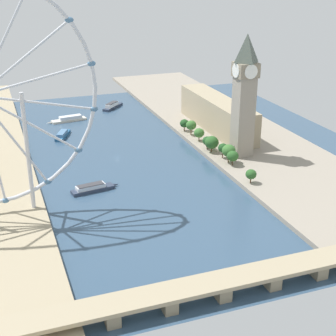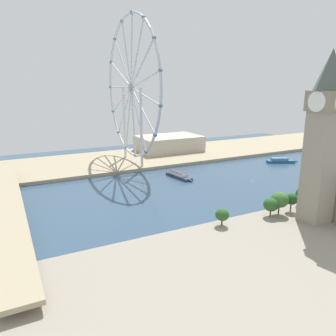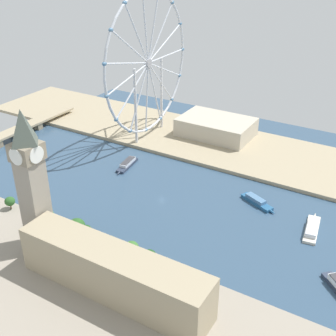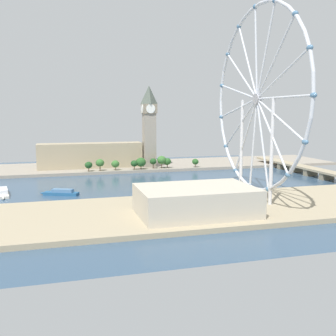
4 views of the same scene
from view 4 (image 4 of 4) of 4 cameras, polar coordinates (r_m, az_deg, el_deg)
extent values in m
plane|color=#334C66|center=(348.78, -5.01, -2.37)|extent=(384.40, 384.40, 0.00)
cube|color=gray|center=(453.08, -7.50, 0.20)|extent=(90.00, 520.00, 3.00)
cube|color=tan|center=(246.21, -0.40, -6.39)|extent=(90.00, 520.00, 3.00)
cube|color=gray|center=(435.62, -2.73, 4.03)|extent=(13.05, 13.05, 58.76)
cube|color=gray|center=(434.55, -2.76, 8.57)|extent=(15.14, 15.14, 10.14)
pyramid|color=#4C564C|center=(434.94, -2.77, 10.54)|extent=(13.71, 13.71, 19.78)
cylinder|color=white|center=(436.36, -1.75, 8.57)|extent=(9.92, 0.50, 9.92)
cylinder|color=white|center=(432.89, -3.78, 8.56)|extent=(9.92, 0.50, 9.92)
cylinder|color=white|center=(426.92, -2.53, 8.58)|extent=(0.50, 9.92, 9.92)
cylinder|color=white|center=(442.19, -2.99, 8.56)|extent=(0.50, 9.92, 9.92)
cube|color=tan|center=(437.26, -11.17, 1.81)|extent=(22.00, 111.37, 26.87)
cylinder|color=#513823|center=(410.42, -11.41, -0.25)|extent=(0.80, 0.80, 3.51)
ellipsoid|color=#1E471E|center=(409.77, -11.43, 0.42)|extent=(7.67, 7.67, 6.90)
cylinder|color=#513823|center=(412.61, -9.81, -0.07)|extent=(0.80, 0.80, 4.86)
ellipsoid|color=#386B2D|center=(411.83, -9.83, 0.75)|extent=(8.69, 8.69, 7.82)
cylinder|color=#513823|center=(415.00, -7.63, -0.09)|extent=(0.80, 0.80, 3.23)
ellipsoid|color=#386B2D|center=(414.33, -7.64, 0.59)|extent=(8.37, 8.37, 7.53)
cylinder|color=#513823|center=(416.45, -4.90, 0.01)|extent=(0.80, 0.80, 3.62)
ellipsoid|color=#1E471E|center=(415.80, -4.91, 0.67)|extent=(7.46, 7.46, 6.71)
cylinder|color=#513823|center=(418.22, -3.94, 0.04)|extent=(0.80, 0.80, 3.37)
ellipsoid|color=#285623|center=(417.44, -3.95, 0.85)|extent=(10.66, 10.66, 9.60)
cylinder|color=#513823|center=(423.65, -2.16, 0.26)|extent=(0.80, 0.80, 4.83)
ellipsoid|color=#1E471E|center=(422.96, -2.17, 0.97)|extent=(7.28, 7.28, 6.55)
cylinder|color=#513823|center=(427.65, -0.11, 0.26)|extent=(0.80, 0.80, 3.69)
ellipsoid|color=#285623|center=(426.97, -0.11, 0.95)|extent=(8.40, 8.40, 7.56)
cylinder|color=#513823|center=(425.88, -0.93, 0.31)|extent=(0.80, 0.80, 4.91)
ellipsoid|color=#386B2D|center=(425.06, -0.93, 1.17)|extent=(9.93, 9.93, 8.93)
cylinder|color=#513823|center=(434.70, 3.98, 0.33)|extent=(0.80, 0.80, 3.19)
ellipsoid|color=#285623|center=(434.13, 3.98, 0.92)|extent=(7.18, 7.18, 6.46)
torus|color=silver|center=(280.04, 12.76, 9.73)|extent=(127.03, 2.29, 127.03)
cylinder|color=#99999E|center=(280.04, 12.76, 9.73)|extent=(7.48, 3.00, 7.48)
cylinder|color=silver|center=(252.97, 16.15, 9.81)|extent=(62.37, 1.37, 1.37)
cylinder|color=silver|center=(256.04, 15.94, 12.64)|extent=(57.54, 1.37, 26.62)
cylinder|color=silver|center=(263.65, 15.14, 14.82)|extent=(42.76, 1.37, 47.27)
cylinder|color=silver|center=(274.17, 13.95, 15.96)|extent=(20.58, 1.37, 59.75)
cylinder|color=silver|center=(285.59, 12.64, 15.95)|extent=(7.88, 1.37, 62.18)
cylinder|color=silver|center=(295.94, 11.45, 14.92)|extent=(32.37, 1.37, 54.70)
cylinder|color=silver|center=(303.61, 10.56, 13.12)|extent=(51.27, 1.37, 37.77)
cylinder|color=silver|center=(307.52, 10.07, 10.85)|extent=(61.30, 1.37, 14.31)
cylinder|color=silver|center=(307.14, 10.01, 8.43)|extent=(61.30, 1.37, 14.31)
cylinder|color=silver|center=(302.52, 10.38, 6.19)|extent=(51.27, 1.37, 37.77)
cylinder|color=silver|center=(294.28, 11.16, 4.42)|extent=(32.37, 1.37, 54.70)
cylinder|color=silver|center=(283.62, 12.26, 3.45)|extent=(7.88, 1.37, 62.18)
cylinder|color=silver|center=(272.21, 13.53, 3.51)|extent=(20.58, 1.37, 59.75)
cylinder|color=silver|center=(262.05, 14.76, 4.72)|extent=(42.76, 1.37, 47.27)
cylinder|color=silver|center=(255.14, 15.72, 6.96)|extent=(57.54, 1.37, 26.62)
ellipsoid|color=teal|center=(226.97, 20.33, 9.87)|extent=(4.80, 3.20, 3.20)
ellipsoid|color=teal|center=(233.74, 19.84, 16.08)|extent=(4.80, 3.20, 3.20)
ellipsoid|color=teal|center=(250.09, 17.94, 20.50)|extent=(4.80, 3.20, 3.20)
ellipsoid|color=teal|center=(271.78, 15.26, 22.37)|extent=(4.80, 3.20, 3.20)
ellipsoid|color=teal|center=(294.37, 12.52, 21.87)|extent=(4.80, 3.20, 3.20)
ellipsoid|color=teal|center=(314.14, 10.24, 19.53)|extent=(4.80, 3.20, 3.20)
ellipsoid|color=teal|center=(328.46, 8.64, 15.99)|extent=(4.80, 3.20, 3.20)
ellipsoid|color=teal|center=(335.66, 7.81, 11.76)|extent=(4.80, 3.20, 3.20)
ellipsoid|color=teal|center=(334.96, 7.72, 7.33)|extent=(4.80, 3.20, 3.20)
ellipsoid|color=teal|center=(326.44, 8.37, 3.14)|extent=(4.80, 3.20, 3.20)
ellipsoid|color=teal|center=(311.02, 9.74, -0.35)|extent=(4.80, 3.20, 3.20)
ellipsoid|color=teal|center=(290.53, 11.77, -2.60)|extent=(4.80, 3.20, 3.20)
ellipsoid|color=teal|center=(267.81, 14.32, -3.00)|extent=(4.80, 3.20, 3.20)
ellipsoid|color=teal|center=(246.71, 17.01, -0.98)|extent=(4.80, 3.20, 3.20)
ellipsoid|color=teal|center=(231.77, 19.24, 3.59)|extent=(4.80, 3.20, 3.20)
cylinder|color=silver|center=(262.08, 14.78, 2.23)|extent=(2.40, 2.40, 69.07)
cylinder|color=silver|center=(300.40, 10.59, 3.07)|extent=(2.40, 2.40, 69.07)
cube|color=#BCB29E|center=(234.22, 4.06, -4.72)|extent=(45.35, 67.91, 16.44)
cube|color=tan|center=(419.07, 19.96, -0.07)|extent=(196.40, 14.36, 2.00)
cube|color=gray|center=(460.59, 16.36, 0.27)|extent=(6.00, 12.92, 6.17)
cube|color=gray|center=(439.88, 18.06, -0.16)|extent=(6.00, 12.92, 6.17)
cube|color=gray|center=(419.63, 19.93, -0.62)|extent=(6.00, 12.92, 6.17)
cube|color=gray|center=(399.90, 21.99, -1.14)|extent=(6.00, 12.92, 6.17)
cube|color=beige|center=(327.83, -22.80, -3.48)|extent=(32.58, 12.52, 1.91)
cone|color=beige|center=(309.73, -22.73, -4.12)|extent=(5.93, 2.70, 1.91)
cube|color=silver|center=(328.94, -22.82, -3.01)|extent=(21.07, 9.61, 2.94)
cube|color=#235684|center=(312.69, -15.22, -3.61)|extent=(16.94, 27.09, 2.45)
cone|color=#235684|center=(319.29, -17.78, -3.47)|extent=(4.22, 5.40, 2.45)
cube|color=teal|center=(311.68, -15.01, -3.18)|extent=(11.59, 16.92, 2.46)
cube|color=#2D384C|center=(334.05, 4.93, -2.64)|extent=(28.46, 11.20, 2.17)
cone|color=#2D384C|center=(347.94, 3.63, -2.19)|extent=(5.26, 2.91, 2.17)
cube|color=silver|center=(332.45, 5.05, -2.29)|extent=(19.49, 8.72, 2.45)
cube|color=#38383D|center=(332.19, 5.05, -2.05)|extent=(17.59, 8.16, 0.38)
camera|label=1|loc=(487.34, 44.10, 14.77)|focal=54.24mm
camera|label=2|loc=(586.14, 8.92, 9.14)|focal=34.88mm
camera|label=3|loc=(587.02, -24.72, 18.13)|focal=46.96mm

